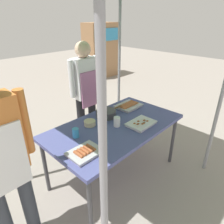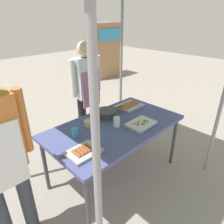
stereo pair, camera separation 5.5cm
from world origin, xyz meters
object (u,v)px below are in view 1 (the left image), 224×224
(drink_cup_by_wok, at_px, (76,133))
(customer_nearby, at_px, (0,154))
(tray_meat_skewers, at_px, (141,123))
(tray_pork_links, at_px, (85,152))
(condiment_bowl, at_px, (90,123))
(cooking_wok, at_px, (106,113))
(stall_table, at_px, (115,129))
(vendor_woman, at_px, (85,88))
(drink_cup_near_edge, at_px, (117,122))
(neighbor_stall_left, at_px, (101,51))
(tray_grilled_sausages, at_px, (129,106))

(drink_cup_by_wok, xyz_separation_m, customer_nearby, (-0.74, -0.10, 0.19))
(drink_cup_by_wok, bearing_deg, tray_meat_skewers, -26.31)
(tray_pork_links, distance_m, condiment_bowl, 0.54)
(tray_pork_links, bearing_deg, condiment_bowl, 44.80)
(tray_meat_skewers, height_order, customer_nearby, customer_nearby)
(tray_pork_links, xyz_separation_m, condiment_bowl, (0.39, 0.38, 0.01))
(tray_meat_skewers, bearing_deg, cooking_wok, 105.80)
(stall_table, relative_size, vendor_woman, 1.00)
(drink_cup_by_wok, bearing_deg, tray_pork_links, -112.11)
(tray_pork_links, relative_size, drink_cup_near_edge, 2.69)
(drink_cup_near_edge, height_order, customer_nearby, customer_nearby)
(condiment_bowl, relative_size, vendor_woman, 0.08)
(vendor_woman, height_order, neighbor_stall_left, neighbor_stall_left)
(drink_cup_near_edge, bearing_deg, neighbor_stall_left, 48.99)
(stall_table, height_order, tray_grilled_sausages, tray_grilled_sausages)
(tray_grilled_sausages, relative_size, drink_cup_near_edge, 3.00)
(condiment_bowl, distance_m, vendor_woman, 0.78)
(tray_meat_skewers, bearing_deg, condiment_bowl, 134.63)
(drink_cup_near_edge, xyz_separation_m, vendor_woman, (0.25, 0.86, 0.14))
(stall_table, relative_size, drink_cup_by_wok, 16.17)
(tray_grilled_sausages, xyz_separation_m, drink_cup_near_edge, (-0.50, -0.24, 0.04))
(tray_meat_skewers, relative_size, vendor_woman, 0.21)
(tray_pork_links, relative_size, drink_cup_by_wok, 3.07)
(vendor_woman, xyz_separation_m, customer_nearby, (-1.46, -0.80, 0.04))
(tray_pork_links, bearing_deg, neighbor_stall_left, 45.19)
(customer_nearby, bearing_deg, tray_meat_skewers, -9.45)
(stall_table, relative_size, tray_meat_skewers, 4.86)
(cooking_wok, height_order, condiment_bowl, cooking_wok)
(tray_grilled_sausages, bearing_deg, drink_cup_near_edge, -154.17)
(neighbor_stall_left, bearing_deg, stall_table, -131.22)
(stall_table, relative_size, customer_nearby, 0.96)
(tray_grilled_sausages, height_order, condiment_bowl, condiment_bowl)
(stall_table, height_order, vendor_woman, vendor_woman)
(tray_meat_skewers, distance_m, tray_pork_links, 0.81)
(tray_grilled_sausages, bearing_deg, customer_nearby, -173.73)
(vendor_woman, bearing_deg, tray_grilled_sausages, 112.27)
(tray_meat_skewers, xyz_separation_m, condiment_bowl, (-0.42, 0.42, 0.01))
(condiment_bowl, height_order, customer_nearby, customer_nearby)
(tray_pork_links, bearing_deg, vendor_woman, 50.05)
(tray_meat_skewers, relative_size, drink_cup_near_edge, 2.91)
(tray_pork_links, height_order, cooking_wok, cooking_wok)
(neighbor_stall_left, bearing_deg, drink_cup_near_edge, -131.01)
(stall_table, xyz_separation_m, drink_cup_near_edge, (-0.01, -0.03, 0.11))
(customer_nearby, bearing_deg, neighbor_stall_left, 39.25)
(cooking_wok, bearing_deg, stall_table, -109.91)
(condiment_bowl, relative_size, neighbor_stall_left, 0.08)
(drink_cup_by_wok, bearing_deg, tray_grilled_sausages, 5.16)
(tray_pork_links, xyz_separation_m, vendor_woman, (0.84, 1.00, 0.17))
(drink_cup_near_edge, distance_m, drink_cup_by_wok, 0.49)
(tray_meat_skewers, relative_size, tray_pork_links, 1.08)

